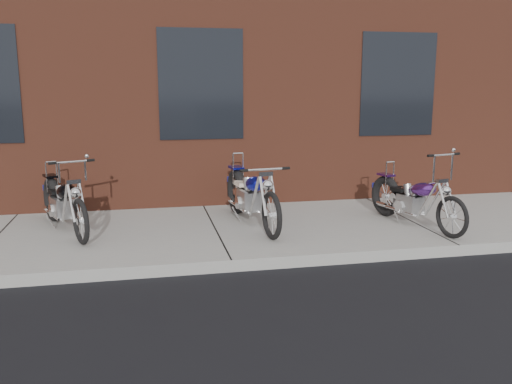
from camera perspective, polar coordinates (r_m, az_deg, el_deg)
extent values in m
plane|color=black|center=(6.53, -2.58, -8.44)|extent=(120.00, 120.00, 0.00)
cube|color=#9D9A90|center=(7.93, -4.33, -4.34)|extent=(22.00, 3.00, 0.15)
cube|color=brown|center=(14.22, -8.21, 18.39)|extent=(22.00, 10.00, 8.00)
torus|color=black|center=(8.69, 14.04, -0.57)|extent=(0.27, 0.65, 0.64)
torus|color=black|center=(7.69, 20.63, -2.71)|extent=(0.20, 0.58, 0.58)
cube|color=gray|center=(8.27, 16.53, -1.36)|extent=(0.33, 0.41, 0.27)
ellipsoid|color=#5A2585|center=(8.04, 17.81, 0.10)|extent=(0.34, 0.53, 0.27)
cube|color=black|center=(8.40, 15.55, 0.14)|extent=(0.27, 0.29, 0.05)
cylinder|color=silver|center=(7.72, 20.15, -0.85)|extent=(0.10, 0.26, 0.48)
cylinder|color=silver|center=(7.70, 19.86, 3.62)|extent=(0.48, 0.14, 0.03)
cylinder|color=silver|center=(8.57, 14.44, 1.57)|extent=(0.02, 0.02, 0.43)
cylinder|color=silver|center=(8.51, 16.15, -1.79)|extent=(0.23, 0.79, 0.04)
torus|color=black|center=(8.57, -1.75, -0.11)|extent=(0.23, 0.74, 0.73)
torus|color=black|center=(7.12, 2.08, -2.76)|extent=(0.15, 0.66, 0.66)
cube|color=gray|center=(7.97, -0.36, -1.04)|extent=(0.33, 0.44, 0.30)
ellipsoid|color=#1318AE|center=(7.65, 0.32, 0.68)|extent=(0.33, 0.59, 0.31)
cube|color=beige|center=(8.18, -0.95, 0.72)|extent=(0.28, 0.31, 0.06)
cylinder|color=silver|center=(7.17, 1.73, -0.47)|extent=(0.08, 0.30, 0.54)
cylinder|color=silver|center=(7.23, 1.39, 2.25)|extent=(0.56, 0.10, 0.03)
cylinder|color=silver|center=(8.43, -1.60, 2.36)|extent=(0.02, 0.02, 0.49)
cylinder|color=silver|center=(8.24, -0.05, -1.56)|extent=(0.16, 0.91, 0.05)
torus|color=black|center=(8.65, -20.43, -0.88)|extent=(0.38, 0.68, 0.68)
torus|color=black|center=(7.26, -17.67, -3.19)|extent=(0.29, 0.59, 0.61)
cube|color=gray|center=(8.08, -19.42, -1.70)|extent=(0.39, 0.45, 0.28)
ellipsoid|color=black|center=(7.77, -19.06, -0.11)|extent=(0.42, 0.57, 0.29)
cube|color=black|center=(8.28, -19.93, -0.11)|extent=(0.31, 0.33, 0.06)
cylinder|color=silver|center=(7.32, -18.04, -1.12)|extent=(0.14, 0.27, 0.51)
cylinder|color=silver|center=(7.34, -18.53, 2.94)|extent=(0.49, 0.22, 0.03)
cylinder|color=silver|center=(8.52, -20.48, 1.38)|extent=(0.03, 0.03, 0.45)
cylinder|color=silver|center=(8.33, -18.98, -2.16)|extent=(0.36, 0.80, 0.05)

